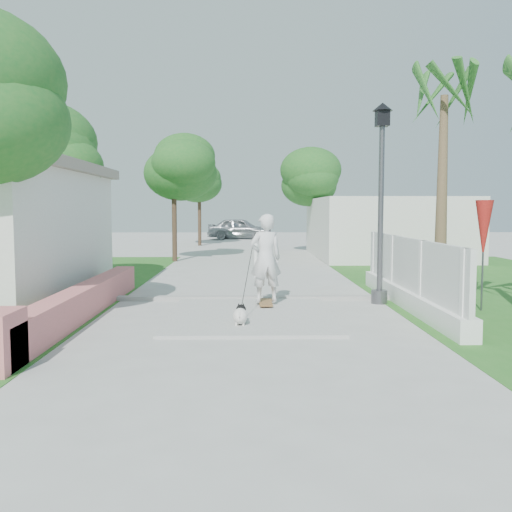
{
  "coord_description": "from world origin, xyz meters",
  "views": [
    {
      "loc": [
        -0.09,
        -7.13,
        2.11
      ],
      "look_at": [
        0.12,
        5.18,
        1.1
      ],
      "focal_mm": 40.0,
      "sensor_mm": 36.0,
      "label": 1
    }
  ],
  "objects_px": {
    "bollard": "(256,260)",
    "parked_car": "(240,229)",
    "dog": "(240,315)",
    "skateboarder": "(257,266)",
    "patio_umbrella": "(484,230)",
    "street_lamp": "(381,195)"
  },
  "relations": [
    {
      "from": "street_lamp",
      "to": "patio_umbrella",
      "type": "bearing_deg",
      "value": -27.76
    },
    {
      "from": "street_lamp",
      "to": "skateboarder",
      "type": "height_order",
      "value": "street_lamp"
    },
    {
      "from": "parked_car",
      "to": "bollard",
      "type": "bearing_deg",
      "value": -169.17
    },
    {
      "from": "bollard",
      "to": "parked_car",
      "type": "xyz_separation_m",
      "value": [
        -0.71,
        22.47,
        0.18
      ]
    },
    {
      "from": "dog",
      "to": "parked_car",
      "type": "height_order",
      "value": "parked_car"
    },
    {
      "from": "patio_umbrella",
      "to": "dog",
      "type": "distance_m",
      "value": 5.43
    },
    {
      "from": "bollard",
      "to": "parked_car",
      "type": "bearing_deg",
      "value": 91.82
    },
    {
      "from": "dog",
      "to": "patio_umbrella",
      "type": "bearing_deg",
      "value": 20.77
    },
    {
      "from": "bollard",
      "to": "parked_car",
      "type": "distance_m",
      "value": 22.49
    },
    {
      "from": "dog",
      "to": "parked_car",
      "type": "bearing_deg",
      "value": 94.05
    },
    {
      "from": "patio_umbrella",
      "to": "skateboarder",
      "type": "distance_m",
      "value": 4.72
    },
    {
      "from": "skateboarder",
      "to": "dog",
      "type": "height_order",
      "value": "skateboarder"
    },
    {
      "from": "bollard",
      "to": "dog",
      "type": "relative_size",
      "value": 1.81
    },
    {
      "from": "bollard",
      "to": "dog",
      "type": "distance_m",
      "value": 7.08
    },
    {
      "from": "bollard",
      "to": "patio_umbrella",
      "type": "bearing_deg",
      "value": -50.09
    },
    {
      "from": "patio_umbrella",
      "to": "bollard",
      "type": "bearing_deg",
      "value": 129.91
    },
    {
      "from": "street_lamp",
      "to": "parked_car",
      "type": "xyz_separation_m",
      "value": [
        -3.41,
        26.97,
        -1.67
      ]
    },
    {
      "from": "street_lamp",
      "to": "bollard",
      "type": "bearing_deg",
      "value": 120.96
    },
    {
      "from": "skateboarder",
      "to": "dog",
      "type": "xyz_separation_m",
      "value": [
        -0.34,
        -1.68,
        -0.72
      ]
    },
    {
      "from": "skateboarder",
      "to": "parked_car",
      "type": "height_order",
      "value": "skateboarder"
    },
    {
      "from": "bollard",
      "to": "skateboarder",
      "type": "relative_size",
      "value": 0.45
    },
    {
      "from": "street_lamp",
      "to": "parked_car",
      "type": "height_order",
      "value": "street_lamp"
    }
  ]
}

